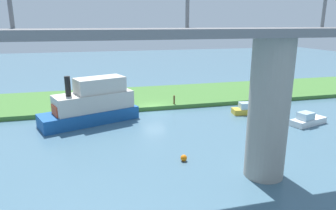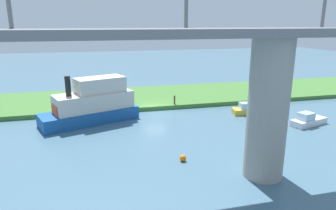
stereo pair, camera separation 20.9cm
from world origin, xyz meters
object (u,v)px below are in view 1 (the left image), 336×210
(bridge_pylon, at_px, (269,110))
(riverboat_paddlewheel, at_px, (308,120))
(person_on_bank, at_px, (124,99))
(marker_buoy, at_px, (184,158))
(mooring_post, at_px, (174,100))
(skiff_small, at_px, (92,104))
(motorboat_red, at_px, (249,110))

(bridge_pylon, bearing_deg, riverboat_paddlewheel, -140.52)
(bridge_pylon, distance_m, person_on_bank, 21.07)
(riverboat_paddlewheel, xyz_separation_m, marker_buoy, (14.86, 4.97, -0.24))
(person_on_bank, bearing_deg, marker_buoy, 99.31)
(person_on_bank, distance_m, riverboat_paddlewheel, 20.69)
(mooring_post, bearing_deg, bridge_pylon, 94.15)
(bridge_pylon, bearing_deg, marker_buoy, -36.79)
(bridge_pylon, height_order, skiff_small, bridge_pylon)
(skiff_small, bearing_deg, motorboat_red, 175.00)
(mooring_post, distance_m, riverboat_paddlewheel, 14.99)
(person_on_bank, xyz_separation_m, skiff_small, (3.81, 4.48, 0.68))
(skiff_small, bearing_deg, marker_buoy, 119.18)
(riverboat_paddlewheel, bearing_deg, motorboat_red, -52.28)
(skiff_small, relative_size, marker_buoy, 20.95)
(person_on_bank, bearing_deg, riverboat_paddlewheel, 147.73)
(mooring_post, height_order, riverboat_paddlewheel, mooring_post)
(person_on_bank, relative_size, skiff_small, 0.13)
(marker_buoy, bearing_deg, person_on_bank, -80.69)
(bridge_pylon, bearing_deg, skiff_small, -53.57)
(mooring_post, relative_size, motorboat_red, 0.26)
(mooring_post, bearing_deg, skiff_small, 17.07)
(person_on_bank, height_order, skiff_small, skiff_small)
(person_on_bank, bearing_deg, skiff_small, 49.62)
(mooring_post, bearing_deg, riverboat_paddlewheel, 140.37)
(mooring_post, bearing_deg, motorboat_red, 149.41)
(mooring_post, relative_size, riverboat_paddlewheel, 0.24)
(person_on_bank, height_order, motorboat_red, person_on_bank)
(mooring_post, distance_m, marker_buoy, 14.92)
(marker_buoy, bearing_deg, motorboat_red, -137.62)
(motorboat_red, bearing_deg, person_on_bank, -23.84)
(person_on_bank, relative_size, motorboat_red, 0.33)
(bridge_pylon, relative_size, riverboat_paddlewheel, 2.16)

